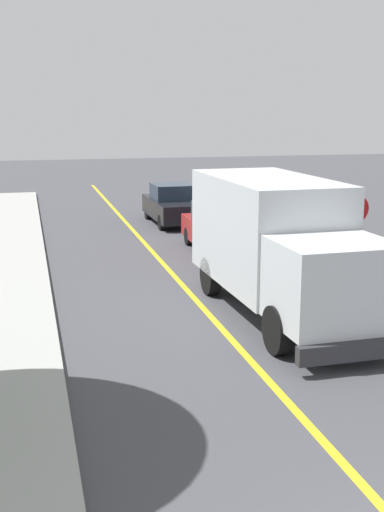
# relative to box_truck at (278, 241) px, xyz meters

# --- Properties ---
(centre_line_yellow) EXTENTS (0.16, 56.00, 0.01)m
(centre_line_yellow) POSITION_rel_box_truck_xyz_m (-1.62, 0.21, -1.76)
(centre_line_yellow) COLOR gold
(centre_line_yellow) RESTS_ON ground
(box_truck) EXTENTS (2.61, 7.25, 3.20)m
(box_truck) POSITION_rel_box_truck_xyz_m (0.00, 0.00, 0.00)
(box_truck) COLOR silver
(box_truck) RESTS_ON ground
(parked_car_near) EXTENTS (1.88, 4.43, 1.67)m
(parked_car_near) POSITION_rel_box_truck_xyz_m (0.64, 7.01, -0.97)
(parked_car_near) COLOR maroon
(parked_car_near) RESTS_ON ground
(parked_car_mid) EXTENTS (1.88, 4.43, 1.67)m
(parked_car_mid) POSITION_rel_box_truck_xyz_m (0.29, 13.01, -0.97)
(parked_car_mid) COLOR black
(parked_car_mid) RESTS_ON ground
(parked_van_across) EXTENTS (1.82, 4.41, 1.67)m
(parked_van_across) POSITION_rel_box_truck_xyz_m (3.58, 5.44, -0.97)
(parked_van_across) COLOR silver
(parked_van_across) RESTS_ON ground
(stop_sign) EXTENTS (0.80, 0.10, 2.65)m
(stop_sign) POSITION_rel_box_truck_xyz_m (2.63, 1.25, 0.09)
(stop_sign) COLOR gray
(stop_sign) RESTS_ON ground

